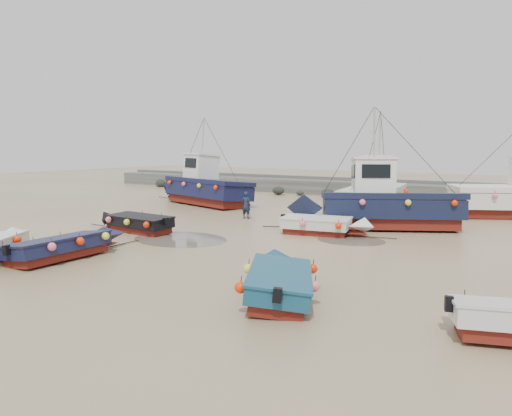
% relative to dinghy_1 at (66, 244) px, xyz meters
% --- Properties ---
extents(ground, '(120.00, 120.00, 0.00)m').
position_rel_dinghy_1_xyz_m(ground, '(3.76, 5.76, -0.54)').
color(ground, tan).
rests_on(ground, ground).
extents(seawall, '(60.00, 4.92, 1.50)m').
position_rel_dinghy_1_xyz_m(seawall, '(3.81, 27.75, 0.08)').
color(seawall, slate).
rests_on(seawall, ground).
extents(puddle_a, '(4.61, 4.61, 0.01)m').
position_rel_dinghy_1_xyz_m(puddle_a, '(1.10, 5.22, -0.54)').
color(puddle_a, '#635C51').
rests_on(puddle_a, ground).
extents(puddle_b, '(3.13, 3.13, 0.01)m').
position_rel_dinghy_1_xyz_m(puddle_b, '(7.76, 9.24, -0.54)').
color(puddle_b, '#635C51').
rests_on(puddle_b, ground).
extents(puddle_c, '(3.45, 3.45, 0.01)m').
position_rel_dinghy_1_xyz_m(puddle_c, '(-6.20, 9.22, -0.54)').
color(puddle_c, '#635C51').
rests_on(puddle_c, ground).
extents(puddle_d, '(5.83, 5.83, 0.01)m').
position_rel_dinghy_1_xyz_m(puddle_d, '(5.00, 15.68, -0.54)').
color(puddle_d, '#635C51').
rests_on(puddle_d, ground).
extents(dinghy_1, '(2.28, 6.26, 1.43)m').
position_rel_dinghy_1_xyz_m(dinghy_1, '(0.00, 0.00, 0.00)').
color(dinghy_1, maroon).
rests_on(dinghy_1, ground).
extents(dinghy_2, '(3.55, 5.61, 1.43)m').
position_rel_dinghy_1_xyz_m(dinghy_2, '(9.25, 0.25, 0.00)').
color(dinghy_2, maroon).
rests_on(dinghy_2, ground).
extents(dinghy_4, '(5.86, 2.01, 1.43)m').
position_rel_dinghy_1_xyz_m(dinghy_4, '(-2.12, 5.52, 0.01)').
color(dinghy_4, maroon).
rests_on(dinghy_4, ground).
extents(dinghy_5, '(5.48, 2.25, 1.43)m').
position_rel_dinghy_1_xyz_m(dinghy_5, '(6.11, 9.83, 0.01)').
color(dinghy_5, maroon).
rests_on(dinghy_5, ground).
extents(cabin_boat_0, '(10.57, 5.00, 6.22)m').
position_rel_dinghy_1_xyz_m(cabin_boat_0, '(-6.61, 16.22, 0.78)').
color(cabin_boat_0, maroon).
rests_on(cabin_boat_0, ground).
extents(cabin_boat_1, '(3.86, 10.90, 6.22)m').
position_rel_dinghy_1_xyz_m(cabin_boat_1, '(6.15, 16.86, 0.77)').
color(cabin_boat_1, maroon).
rests_on(cabin_boat_1, ground).
extents(cabin_boat_2, '(9.49, 6.08, 6.22)m').
position_rel_dinghy_1_xyz_m(cabin_boat_2, '(7.78, 12.88, 0.80)').
color(cabin_boat_2, maroon).
rests_on(cabin_boat_2, ground).
extents(person, '(0.62, 0.44, 1.60)m').
position_rel_dinghy_1_xyz_m(person, '(0.02, 12.17, -0.54)').
color(person, '#162034').
rests_on(person, ground).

